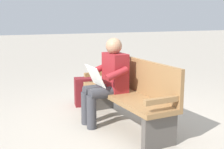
# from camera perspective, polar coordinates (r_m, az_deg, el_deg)

# --- Properties ---
(ground_plane) EXTENTS (40.00, 40.00, 0.00)m
(ground_plane) POSITION_cam_1_polar(r_m,az_deg,el_deg) (4.25, 2.38, -9.39)
(ground_plane) COLOR #A89E8E
(bench_near) EXTENTS (1.83, 0.63, 0.90)m
(bench_near) POSITION_cam_1_polar(r_m,az_deg,el_deg) (4.14, 3.29, -3.27)
(bench_near) COLOR olive
(bench_near) RESTS_ON ground
(person_seated) EXTENTS (0.59, 0.60, 1.18)m
(person_seated) POSITION_cam_1_polar(r_m,az_deg,el_deg) (4.16, -0.79, -0.79)
(person_seated) COLOR maroon
(person_seated) RESTS_ON ground
(backpack) EXTENTS (0.30, 0.32, 0.46)m
(backpack) POSITION_cam_1_polar(r_m,az_deg,el_deg) (5.10, -5.30, -3.22)
(backpack) COLOR maroon
(backpack) RESTS_ON ground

